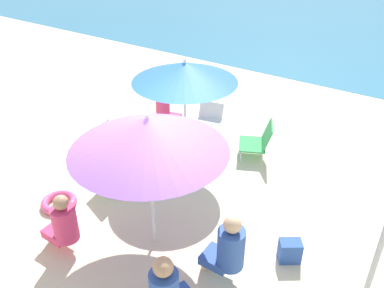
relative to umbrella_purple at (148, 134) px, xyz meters
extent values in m
plane|color=beige|center=(-0.12, 0.29, -1.72)|extent=(40.00, 40.00, 0.00)
cube|color=teal|center=(-0.12, 14.64, -1.71)|extent=(40.00, 16.00, 0.01)
cylinder|color=silver|center=(0.00, 0.00, -0.75)|extent=(0.04, 0.04, 1.94)
cone|color=#8E56C6|center=(0.00, 0.00, 0.00)|extent=(1.96, 1.96, 0.45)
sphere|color=silver|center=(0.00, 0.00, 0.25)|extent=(0.06, 0.06, 0.06)
cylinder|color=silver|center=(-0.72, 1.85, -0.76)|extent=(0.04, 0.04, 1.90)
cone|color=blue|center=(-0.72, 1.85, 0.03)|extent=(1.71, 1.71, 0.33)
sphere|color=silver|center=(-0.72, 1.85, 0.22)|extent=(0.06, 0.06, 0.06)
cube|color=#33934C|center=(0.16, 2.72, -1.47)|extent=(0.66, 0.71, 0.03)
cube|color=#33934C|center=(0.39, 2.82, -1.25)|extent=(0.38, 0.58, 0.42)
cylinder|color=silver|center=(0.09, 2.44, -1.60)|extent=(0.02, 0.02, 0.23)
cylinder|color=silver|center=(-0.10, 2.84, -1.60)|extent=(0.02, 0.02, 0.23)
cylinder|color=silver|center=(0.43, 2.60, -1.60)|extent=(0.02, 0.02, 0.23)
cylinder|color=silver|center=(0.24, 3.00, -1.60)|extent=(0.02, 0.02, 0.23)
cube|color=white|center=(-1.00, 3.06, -1.50)|extent=(0.58, 0.51, 0.03)
cube|color=white|center=(-1.04, 3.28, -1.33)|extent=(0.52, 0.23, 0.33)
cylinder|color=silver|center=(-0.77, 2.93, -1.61)|extent=(0.02, 0.02, 0.20)
cylinder|color=silver|center=(-1.16, 2.85, -1.61)|extent=(0.02, 0.02, 0.20)
cylinder|color=silver|center=(-0.83, 3.27, -1.61)|extent=(0.02, 0.02, 0.20)
cylinder|color=silver|center=(-1.23, 3.19, -1.61)|extent=(0.02, 0.02, 0.20)
cube|color=white|center=(-1.89, 1.37, -1.47)|extent=(0.55, 0.51, 0.03)
cube|color=white|center=(-2.16, 1.34, -1.28)|extent=(0.19, 0.47, 0.37)
cylinder|color=silver|center=(-1.71, 1.57, -1.60)|extent=(0.02, 0.02, 0.23)
cylinder|color=silver|center=(-1.67, 1.21, -1.60)|extent=(0.02, 0.02, 0.23)
cylinder|color=silver|center=(-2.11, 1.53, -1.60)|extent=(0.02, 0.02, 0.23)
cylinder|color=silver|center=(-2.07, 1.17, -1.60)|extent=(0.02, 0.02, 0.23)
cube|color=#33934C|center=(-1.22, 0.73, -1.47)|extent=(0.64, 0.57, 0.03)
cube|color=#33934C|center=(-1.30, 0.53, -1.28)|extent=(0.55, 0.33, 0.38)
cylinder|color=silver|center=(-1.37, 0.96, -1.60)|extent=(0.02, 0.02, 0.23)
cylinder|color=silver|center=(-0.97, 0.81, -1.60)|extent=(0.02, 0.02, 0.23)
cylinder|color=silver|center=(-1.48, 0.65, -1.60)|extent=(0.02, 0.02, 0.23)
cylinder|color=silver|center=(-1.08, 0.50, -1.60)|extent=(0.02, 0.02, 0.23)
sphere|color=tan|center=(0.89, -0.96, -0.82)|extent=(0.22, 0.22, 0.22)
cube|color=#2D519E|center=(1.01, -0.03, -1.45)|extent=(0.36, 0.34, 0.12)
cylinder|color=#DBAD84|center=(0.85, -0.03, -1.58)|extent=(0.12, 0.12, 0.26)
cylinder|color=#2D519E|center=(1.19, -0.03, -1.18)|extent=(0.33, 0.33, 0.54)
sphere|color=#DBAD84|center=(1.19, -0.03, -0.81)|extent=(0.22, 0.22, 0.22)
cube|color=#DB3866|center=(-1.67, 2.77, -1.46)|extent=(0.42, 0.36, 0.12)
cylinder|color=#896042|center=(-1.52, 2.80, -1.59)|extent=(0.12, 0.12, 0.25)
cylinder|color=#DB3866|center=(-1.85, 2.73, -1.20)|extent=(0.28, 0.28, 0.53)
sphere|color=#896042|center=(-1.85, 2.73, -0.83)|extent=(0.21, 0.21, 0.21)
cube|color=#DB3866|center=(-1.03, -0.76, -1.48)|extent=(0.37, 0.33, 0.12)
cylinder|color=tan|center=(-1.19, -0.76, -1.60)|extent=(0.12, 0.12, 0.24)
cylinder|color=#DB3866|center=(-0.85, -0.77, -1.23)|extent=(0.32, 0.32, 0.50)
sphere|color=tan|center=(-0.85, -0.77, -0.88)|extent=(0.20, 0.20, 0.20)
cylinder|color=#ADADB2|center=(2.69, 0.14, -0.59)|extent=(0.06, 0.06, 2.25)
torus|color=#E54C7F|center=(-1.72, -0.19, -1.66)|extent=(0.55, 0.55, 0.12)
cube|color=#2D519E|center=(1.69, 0.69, -1.56)|extent=(0.34, 0.32, 0.31)
camera|label=1|loc=(2.74, -3.28, 2.42)|focal=38.74mm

